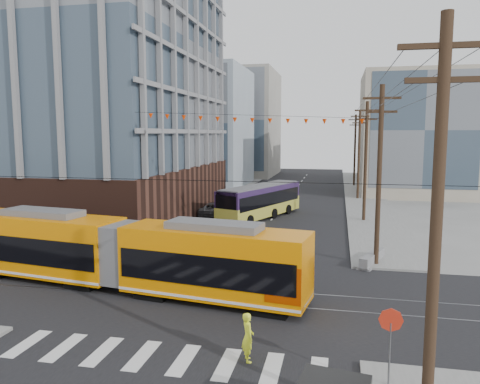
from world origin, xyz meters
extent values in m
plane|color=slate|center=(0.00, 0.00, 0.00)|extent=(160.00, 160.00, 0.00)
cube|color=#381E16|center=(-22.00, 23.00, 14.30)|extent=(30.00, 25.00, 28.60)
cube|color=#8C99A5|center=(-17.00, 52.00, 9.00)|extent=(18.00, 16.00, 18.00)
cube|color=gray|center=(16.00, 48.00, 8.00)|extent=(14.00, 14.00, 16.00)
cube|color=gray|center=(-14.00, 72.00, 10.00)|extent=(16.00, 18.00, 20.00)
cube|color=#8C99A5|center=(18.00, 68.00, 7.00)|extent=(16.00, 16.00, 14.00)
cylinder|color=black|center=(8.50, -6.00, 5.50)|extent=(0.30, 0.30, 11.00)
cylinder|color=black|center=(8.50, 56.00, 5.50)|extent=(0.30, 0.30, 11.00)
imported|color=#A8A8A8|center=(-5.52, 13.18, 0.73)|extent=(2.25, 4.62, 1.46)
imported|color=#B3B3B3|center=(-5.64, 16.37, 0.70)|extent=(2.29, 4.93, 1.40)
imported|color=#595C60|center=(-5.73, 25.78, 0.70)|extent=(2.37, 5.07, 1.40)
imported|color=#F0FF2B|center=(3.06, -2.57, 0.90)|extent=(0.65, 0.77, 1.80)
cube|color=gray|center=(8.30, 11.36, 0.36)|extent=(2.02, 3.61, 0.71)
camera|label=1|loc=(6.08, -18.20, 8.13)|focal=35.00mm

